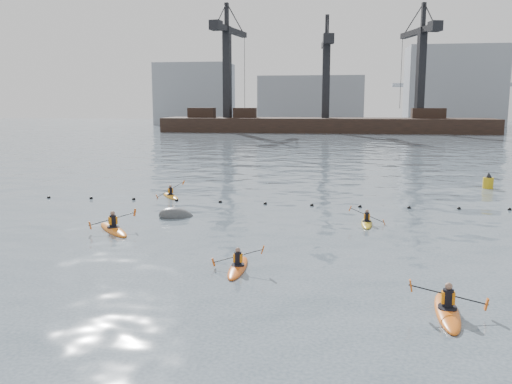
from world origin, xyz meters
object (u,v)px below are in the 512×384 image
kayaker_2 (113,229)px  mooring_buoy (177,217)px  kayaker_3 (367,222)px  kayaker_0 (238,267)px  kayaker_5 (171,196)px  kayaker_4 (447,310)px  nav_buoy (488,183)px

kayaker_2 → mooring_buoy: size_ratio=1.58×
kayaker_3 → mooring_buoy: size_ratio=1.38×
kayaker_0 → mooring_buoy: size_ratio=1.50×
kayaker_3 → kayaker_5: size_ratio=1.01×
kayaker_4 → kayaker_0: bearing=-21.2°
mooring_buoy → kayaker_2: bearing=-120.4°
kayaker_0 → kayaker_2: size_ratio=0.95×
kayaker_0 → kayaker_5: size_ratio=1.09×
kayaker_2 → mooring_buoy: 4.38m
kayaker_2 → kayaker_3: (12.92, 3.48, -0.03)m
kayaker_4 → kayaker_5: kayaker_5 is taller
kayaker_5 → nav_buoy: 23.98m
kayaker_2 → kayaker_3: kayaker_2 is taller
kayaker_3 → kayaker_4: size_ratio=0.80×
kayaker_5 → kayaker_2: bearing=-123.3°
kayaker_2 → kayaker_4: kayaker_2 is taller
kayaker_0 → kayaker_5: bearing=115.4°
kayaker_2 → kayaker_5: bearing=50.3°
kayaker_0 → kayaker_3: (5.46, 8.90, -0.01)m
kayaker_0 → kayaker_2: kayaker_2 is taller
kayaker_0 → kayaker_2: bearing=143.5°
mooring_buoy → nav_buoy: (20.54, 13.57, 0.43)m
kayaker_0 → kayaker_3: size_ratio=1.09×
kayaker_2 → mooring_buoy: bearing=19.3°
kayaker_2 → kayaker_3: 13.38m
kayaker_4 → kayaker_3: bearing=-77.0°
kayaker_2 → nav_buoy: (22.76, 17.35, 0.32)m
mooring_buoy → kayaker_3: bearing=-1.6°
kayaker_0 → nav_buoy: nav_buoy is taller
kayaker_0 → kayaker_4: (7.25, -3.54, 0.01)m
kayaker_3 → kayaker_0: bearing=-119.2°
kayaker_2 → nav_buoy: 28.62m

